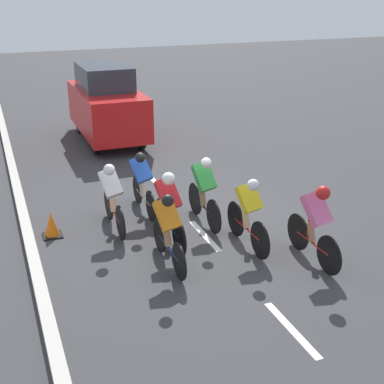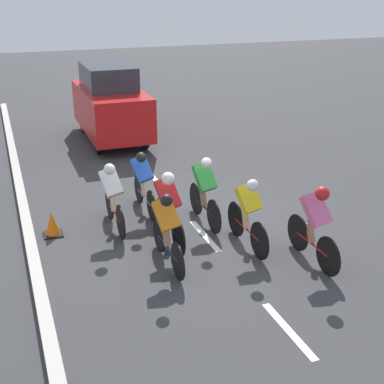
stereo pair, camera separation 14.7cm
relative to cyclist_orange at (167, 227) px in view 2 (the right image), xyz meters
The scene contains 14 objects.
ground_plane 1.93m from the cyclist_orange, 125.99° to the right, with size 60.00×60.00×0.00m, color #38383A.
lane_stripe_near 2.66m from the cyclist_orange, 114.13° to the left, with size 0.12×1.40×0.01m, color white.
lane_stripe_mid 1.55m from the cyclist_orange, 140.28° to the right, with size 0.12×1.40×0.01m, color white.
lane_stripe_far 4.27m from the cyclist_orange, 104.40° to the right, with size 0.12×1.40×0.01m, color white.
curb 2.42m from the cyclist_orange, 21.93° to the right, with size 0.20×26.41×0.14m, color beige.
cyclist_orange is the anchor object (origin of this frame).
cyclist_white 1.83m from the cyclist_orange, 72.86° to the right, with size 0.43×1.67×1.47m.
cyclist_red 0.79m from the cyclist_orange, 110.36° to the right, with size 0.44×1.69×1.53m.
cyclist_green 1.84m from the cyclist_orange, 131.90° to the right, with size 0.41×1.66×1.50m.
cyclist_yellow 1.58m from the cyclist_orange, behind, with size 0.41×1.68×1.44m.
cyclist_pink 2.51m from the cyclist_orange, 161.43° to the left, with size 0.43×1.65×1.54m.
cyclist_blue 2.36m from the cyclist_orange, 95.85° to the right, with size 0.45×1.64×1.42m.
support_car 8.16m from the cyclist_orange, 95.87° to the right, with size 1.70×3.95×2.26m.
traffic_cone 2.63m from the cyclist_orange, 48.55° to the right, with size 0.36×0.36×0.49m.
Camera 2 is at (3.47, 9.19, 4.60)m, focal length 50.00 mm.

